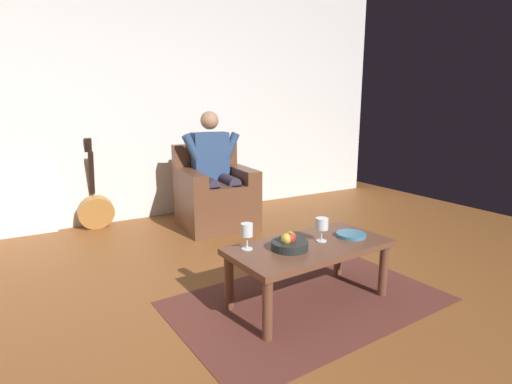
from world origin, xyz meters
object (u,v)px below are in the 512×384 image
at_px(person_seated, 214,166).
at_px(fruit_bowl, 289,243).
at_px(coffee_table, 309,253).
at_px(armchair, 215,197).
at_px(guitar, 96,209).
at_px(decorative_dish, 351,235).
at_px(wine_glass_near, 322,225).
at_px(wine_glass_far, 247,232).

relative_size(person_seated, fruit_bowl, 5.21).
bearing_deg(coffee_table, person_seated, -95.73).
relative_size(armchair, guitar, 0.91).
bearing_deg(guitar, armchair, 155.14).
distance_m(guitar, decorative_dish, 2.75).
bearing_deg(guitar, coffee_table, 111.27).
distance_m(guitar, wine_glass_near, 2.63).
height_order(wine_glass_far, fruit_bowl, wine_glass_far).
relative_size(coffee_table, fruit_bowl, 4.70).
bearing_deg(guitar, decorative_dish, 117.76).
relative_size(wine_glass_near, wine_glass_far, 0.95).
bearing_deg(fruit_bowl, decorative_dish, 178.61).
height_order(wine_glass_near, wine_glass_far, wine_glass_far).
height_order(armchair, coffee_table, armchair).
xyz_separation_m(armchair, fruit_bowl, (0.35, 1.89, 0.12)).
relative_size(person_seated, coffee_table, 1.11).
bearing_deg(coffee_table, guitar, -68.73).
bearing_deg(armchair, guitar, -20.70).
distance_m(armchair, guitar, 1.24).
bearing_deg(armchair, coffee_table, 88.43).
distance_m(armchair, decorative_dish, 1.91).
bearing_deg(wine_glass_far, fruit_bowl, 150.47).
distance_m(coffee_table, guitar, 2.59).
relative_size(armchair, wine_glass_far, 5.12).
bearing_deg(coffee_table, decorative_dish, 176.86).
distance_m(wine_glass_near, fruit_bowl, 0.28).
bearing_deg(fruit_bowl, person_seated, -100.61).
height_order(person_seated, wine_glass_far, person_seated).
height_order(guitar, fruit_bowl, guitar).
xyz_separation_m(guitar, wine_glass_far, (-0.54, 2.28, 0.30)).
height_order(guitar, wine_glass_far, guitar).
bearing_deg(wine_glass_far, decorative_dish, 169.01).
relative_size(armchair, fruit_bowl, 3.68).
bearing_deg(wine_glass_far, coffee_table, 162.56).
bearing_deg(armchair, person_seated, 90.00).
bearing_deg(fruit_bowl, coffee_table, -177.76).
relative_size(coffee_table, wine_glass_near, 6.89).
relative_size(wine_glass_near, fruit_bowl, 0.68).
xyz_separation_m(armchair, decorative_dish, (-0.15, 1.90, 0.10)).
distance_m(armchair, coffee_table, 1.89).
xyz_separation_m(person_seated, wine_glass_near, (0.09, 1.87, -0.13)).
relative_size(guitar, wine_glass_far, 5.65).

